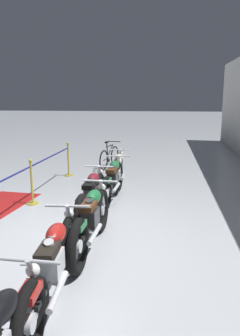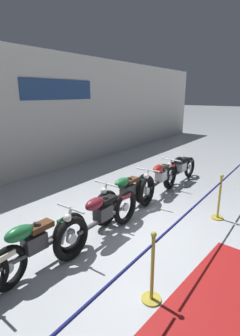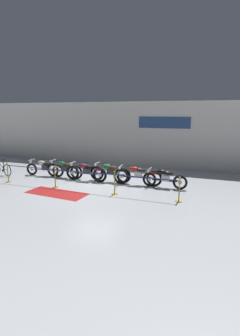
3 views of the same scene
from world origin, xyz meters
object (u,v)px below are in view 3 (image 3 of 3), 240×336
at_px(motorcycle_red_4, 137,176).
at_px(stanchion_mid_left, 55,180).
at_px(motorcycle_cream_0, 45,168).
at_px(floor_banner, 57,193).
at_px(stanchion_far_right, 179,193).
at_px(bicycle, 2,169).
at_px(motorcycle_maroon_2, 86,172).
at_px(motorcycle_green_3, 110,173).
at_px(stanchion_mid_right, 115,186).
at_px(stanchion_far_left, 58,173).
at_px(motorcycle_black_5, 164,179).
at_px(motorcycle_green_1, 64,169).

relative_size(motorcycle_red_4, stanchion_mid_left, 2.33).
distance_m(motorcycle_cream_0, floor_banner, 3.53).
bearing_deg(stanchion_far_right, bicycle, 174.06).
xyz_separation_m(motorcycle_maroon_2, motorcycle_green_3, (1.25, 0.28, 0.00)).
bearing_deg(motorcycle_green_3, stanchion_mid_right, -61.67).
relative_size(stanchion_far_left, stanchion_mid_right, 8.34).
height_order(stanchion_mid_right, stanchion_far_right, same).
height_order(motorcycle_black_5, stanchion_mid_right, stanchion_mid_right).
bearing_deg(motorcycle_cream_0, stanchion_mid_left, -42.77).
relative_size(motorcycle_green_3, stanchion_far_right, 2.17).
bearing_deg(floor_banner, motorcycle_green_3, 65.44).
relative_size(motorcycle_cream_0, stanchion_far_right, 2.23).
height_order(motorcycle_cream_0, motorcycle_green_3, motorcycle_green_3).
relative_size(bicycle, stanchion_far_right, 1.59).
relative_size(motorcycle_green_1, stanchion_mid_right, 2.16).
height_order(motorcycle_green_1, bicycle, motorcycle_green_1).
distance_m(motorcycle_cream_0, stanchion_far_left, 2.67).
relative_size(motorcycle_maroon_2, floor_banner, 0.83).
bearing_deg(stanchion_far_left, motorcycle_green_3, 44.22).
distance_m(motorcycle_green_3, stanchion_mid_right, 2.11).
xyz_separation_m(motorcycle_cream_0, motorcycle_black_5, (6.78, 0.01, 0.00)).
bearing_deg(motorcycle_maroon_2, stanchion_mid_left, -117.23).
height_order(motorcycle_green_1, motorcycle_black_5, motorcycle_green_1).
height_order(motorcycle_green_1, stanchion_mid_right, stanchion_mid_right).
height_order(motorcycle_maroon_2, bicycle, motorcycle_maroon_2).
relative_size(motorcycle_black_5, stanchion_far_right, 2.05).
xyz_separation_m(motorcycle_green_1, stanchion_mid_right, (3.68, -1.78, -0.12)).
height_order(bicycle, stanchion_mid_left, stanchion_mid_left).
bearing_deg(motorcycle_maroon_2, floor_banner, -95.68).
bearing_deg(stanchion_far_right, stanchion_mid_left, 180.00).
bearing_deg(motorcycle_red_4, stanchion_far_left, -152.78).
xyz_separation_m(motorcycle_cream_0, stanchion_mid_right, (4.93, -1.73, -0.10)).
xyz_separation_m(stanchion_far_right, floor_banner, (-5.27, -0.78, -0.35)).
distance_m(motorcycle_green_1, motorcycle_green_3, 2.68).
distance_m(stanchion_mid_left, stanchion_mid_right, 3.06).
bearing_deg(floor_banner, stanchion_mid_left, 131.37).
height_order(motorcycle_green_1, stanchion_mid_left, stanchion_mid_left).
bearing_deg(stanchion_far_left, stanchion_mid_right, 0.00).
xyz_separation_m(stanchion_mid_right, stanchion_far_right, (2.79, 0.00, 0.00)).
xyz_separation_m(motorcycle_green_3, floor_banner, (-1.48, -2.64, -0.47)).
bearing_deg(stanchion_mid_left, bicycle, 166.18).
distance_m(stanchion_mid_left, stanchion_far_right, 5.85).
xyz_separation_m(motorcycle_green_3, motorcycle_black_5, (2.85, -0.12, -0.02)).
height_order(motorcycle_green_1, motorcycle_green_3, motorcycle_green_3).
distance_m(motorcycle_cream_0, motorcycle_green_1, 1.25).
bearing_deg(motorcycle_black_5, stanchion_far_left, -159.91).
distance_m(motorcycle_maroon_2, stanchion_mid_right, 2.75).
xyz_separation_m(bicycle, stanchion_mid_left, (4.29, -1.06, -0.02)).
distance_m(bicycle, stanchion_far_left, 4.58).
relative_size(motorcycle_green_1, motorcycle_black_5, 1.06).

